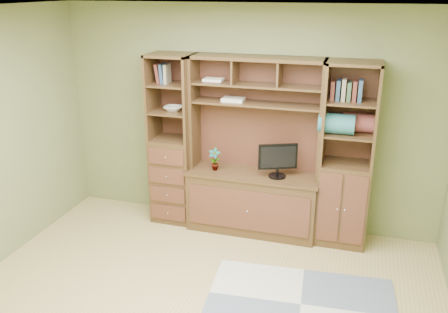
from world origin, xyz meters
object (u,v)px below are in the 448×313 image
(center_hutch, at_px, (254,149))
(monitor, at_px, (278,154))
(right_tower, at_px, (347,157))
(left_tower, at_px, (173,140))

(center_hutch, distance_m, monitor, 0.29)
(center_hutch, bearing_deg, monitor, -6.98)
(right_tower, relative_size, monitor, 3.80)
(center_hutch, xyz_separation_m, right_tower, (1.02, 0.04, 0.00))
(center_hutch, relative_size, left_tower, 1.00)
(monitor, bearing_deg, center_hutch, 150.11)
(center_hutch, relative_size, monitor, 3.80)
(center_hutch, distance_m, left_tower, 1.00)
(left_tower, xyz_separation_m, monitor, (1.29, -0.07, -0.03))
(monitor, bearing_deg, left_tower, 153.75)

